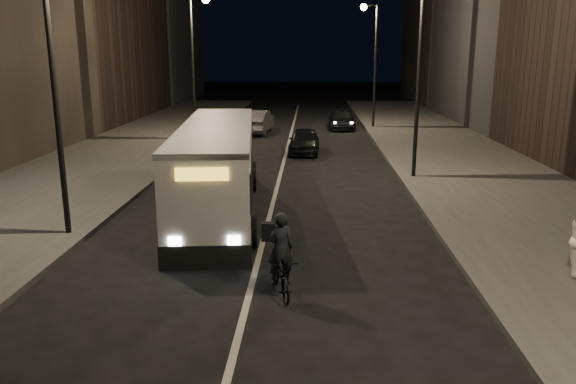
# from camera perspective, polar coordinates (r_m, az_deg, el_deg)

# --- Properties ---
(ground) EXTENTS (180.00, 180.00, 0.00)m
(ground) POSITION_cam_1_polar(r_m,az_deg,el_deg) (12.27, -4.13, -10.97)
(ground) COLOR black
(ground) RESTS_ON ground
(sidewalk_right) EXTENTS (7.00, 70.00, 0.16)m
(sidewalk_right) POSITION_cam_1_polar(r_m,az_deg,el_deg) (26.54, 18.04, 2.27)
(sidewalk_right) COLOR #3A3A37
(sidewalk_right) RESTS_ON ground
(sidewalk_left) EXTENTS (7.00, 70.00, 0.16)m
(sidewalk_left) POSITION_cam_1_polar(r_m,az_deg,el_deg) (27.38, -18.71, 2.56)
(sidewalk_left) COLOR #3A3A37
(sidewalk_left) RESTS_ON ground
(streetlight_right_mid) EXTENTS (1.20, 0.44, 8.12)m
(streetlight_right_mid) POSITION_cam_1_polar(r_m,az_deg,el_deg) (23.38, 12.64, 14.16)
(streetlight_right_mid) COLOR black
(streetlight_right_mid) RESTS_ON sidewalk_right
(streetlight_right_far) EXTENTS (1.20, 0.44, 8.12)m
(streetlight_right_far) POSITION_cam_1_polar(r_m,az_deg,el_deg) (39.24, 8.52, 14.16)
(streetlight_right_far) COLOR black
(streetlight_right_far) RESTS_ON sidewalk_right
(streetlight_left_near) EXTENTS (1.20, 0.44, 8.12)m
(streetlight_left_near) POSITION_cam_1_polar(r_m,az_deg,el_deg) (16.45, -22.15, 13.68)
(streetlight_left_near) COLOR black
(streetlight_left_near) RESTS_ON sidewalk_left
(streetlight_left_far) EXTENTS (1.20, 0.44, 8.12)m
(streetlight_left_far) POSITION_cam_1_polar(r_m,az_deg,el_deg) (33.71, -9.28, 14.18)
(streetlight_left_far) COLOR black
(streetlight_left_far) RESTS_ON sidewalk_left
(city_bus) EXTENTS (3.33, 10.84, 2.88)m
(city_bus) POSITION_cam_1_polar(r_m,az_deg,el_deg) (18.66, -7.17, 2.77)
(city_bus) COLOR silver
(city_bus) RESTS_ON ground
(cyclist_on_bicycle) EXTENTS (1.01, 1.77, 1.93)m
(cyclist_on_bicycle) POSITION_cam_1_polar(r_m,az_deg,el_deg) (12.27, -0.76, -7.66)
(cyclist_on_bicycle) COLOR black
(cyclist_on_bicycle) RESTS_ON ground
(car_near) EXTENTS (1.68, 3.88, 1.30)m
(car_near) POSITION_cam_1_polar(r_m,az_deg,el_deg) (29.57, 1.66, 5.23)
(car_near) COLOR black
(car_near) RESTS_ON ground
(car_mid) EXTENTS (2.01, 4.74, 1.52)m
(car_mid) POSITION_cam_1_polar(r_m,az_deg,el_deg) (37.01, -3.19, 7.17)
(car_mid) COLOR #3B3A3D
(car_mid) RESTS_ON ground
(car_far) EXTENTS (1.76, 4.32, 1.25)m
(car_far) POSITION_cam_1_polar(r_m,az_deg,el_deg) (39.36, 5.48, 7.34)
(car_far) COLOR black
(car_far) RESTS_ON ground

